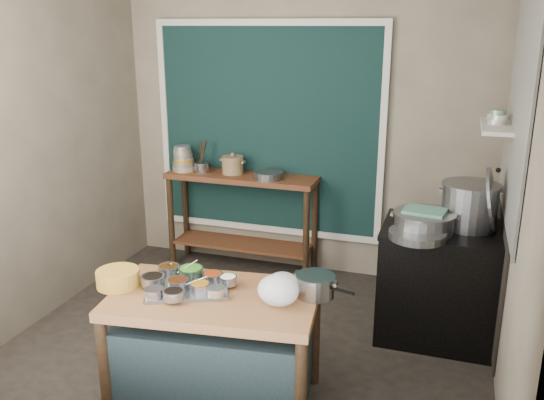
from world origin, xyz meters
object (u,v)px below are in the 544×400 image
(condiment_tray, at_px, (187,288))
(stock_pot, at_px, (469,206))
(steamer, at_px, (424,222))
(prep_table, at_px, (215,349))
(back_counter, at_px, (242,222))
(yellow_basin, at_px, (118,278))
(saucepan, at_px, (315,286))
(ceramic_crock, at_px, (233,166))
(utensil_cup, at_px, (203,167))
(stove_block, at_px, (441,284))

(condiment_tray, distance_m, stock_pot, 2.13)
(steamer, bearing_deg, condiment_tray, -138.94)
(prep_table, bearing_deg, back_counter, 99.17)
(yellow_basin, relative_size, stock_pot, 0.63)
(back_counter, relative_size, yellow_basin, 5.43)
(stock_pot, bearing_deg, back_counter, 162.01)
(saucepan, distance_m, ceramic_crock, 2.27)
(back_counter, height_order, condiment_tray, back_counter)
(condiment_tray, bearing_deg, ceramic_crock, 104.11)
(prep_table, bearing_deg, ceramic_crock, 101.43)
(back_counter, relative_size, saucepan, 5.91)
(back_counter, distance_m, saucepan, 2.22)
(stock_pot, bearing_deg, condiment_tray, -140.21)
(ceramic_crock, xyz_separation_m, stock_pot, (2.14, -0.68, 0.02))
(saucepan, bearing_deg, back_counter, 137.96)
(prep_table, bearing_deg, yellow_basin, 178.90)
(condiment_tray, xyz_separation_m, ceramic_crock, (-0.51, 2.03, 0.26))
(condiment_tray, height_order, steamer, steamer)
(saucepan, bearing_deg, utensil_cup, 145.99)
(condiment_tray, height_order, yellow_basin, yellow_basin)
(back_counter, relative_size, ceramic_crock, 6.65)
(prep_table, bearing_deg, utensil_cup, 108.94)
(ceramic_crock, bearing_deg, back_counter, -10.75)
(prep_table, distance_m, saucepan, 0.76)
(stove_block, height_order, ceramic_crock, ceramic_crock)
(stove_block, height_order, utensil_cup, utensil_cup)
(stove_block, relative_size, yellow_basin, 3.37)
(yellow_basin, bearing_deg, saucepan, 11.63)
(prep_table, height_order, condiment_tray, condiment_tray)
(prep_table, height_order, steamer, steamer)
(back_counter, relative_size, steamer, 3.21)
(back_counter, bearing_deg, utensil_cup, -178.30)
(back_counter, bearing_deg, steamer, -26.38)
(condiment_tray, height_order, ceramic_crock, ceramic_crock)
(utensil_cup, relative_size, steamer, 0.35)
(condiment_tray, relative_size, steamer, 1.09)
(stove_block, distance_m, steamer, 0.57)
(prep_table, xyz_separation_m, stock_pot, (1.44, 1.37, 0.67))
(prep_table, bearing_deg, stove_block, 37.70)
(condiment_tray, height_order, stock_pot, stock_pot)
(yellow_basin, relative_size, utensil_cup, 1.68)
(steamer, bearing_deg, stock_pot, 33.60)
(prep_table, relative_size, ceramic_crock, 5.73)
(condiment_tray, bearing_deg, stock_pot, 39.79)
(back_counter, distance_m, yellow_basin, 2.12)
(saucepan, bearing_deg, steamer, 75.96)
(prep_table, bearing_deg, steamer, 38.35)
(saucepan, bearing_deg, ceramic_crock, 139.73)
(stove_block, xyz_separation_m, yellow_basin, (-1.92, -1.37, 0.38))
(prep_table, distance_m, steamer, 1.73)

